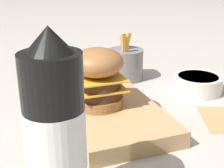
{
  "coord_description": "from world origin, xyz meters",
  "views": [
    {
      "loc": [
        0.51,
        -0.13,
        0.3
      ],
      "look_at": [
        -0.04,
        0.07,
        0.08
      ],
      "focal_mm": 50.0,
      "sensor_mm": 36.0,
      "label": 1
    }
  ],
  "objects": [
    {
      "name": "fries_basket",
      "position": [
        -0.27,
        0.2,
        0.04
      ],
      "size": [
        0.1,
        0.1,
        0.14
      ],
      "color": "slate",
      "rests_on": "ground_plane"
    },
    {
      "name": "ground_plane",
      "position": [
        0.0,
        0.0,
        0.0
      ],
      "size": [
        6.0,
        6.0,
        0.0
      ],
      "primitive_type": "plane",
      "color": "#B7B2A8"
    },
    {
      "name": "side_bowl",
      "position": [
        -0.11,
        0.33,
        0.02
      ],
      "size": [
        0.12,
        0.12,
        0.04
      ],
      "color": "silver",
      "rests_on": "ground_plane"
    },
    {
      "name": "serving_board",
      "position": [
        -0.04,
        0.07,
        0.02
      ],
      "size": [
        0.29,
        0.18,
        0.03
      ],
      "color": "tan",
      "rests_on": "ground_plane"
    },
    {
      "name": "burger",
      "position": [
        -0.06,
        0.05,
        0.09
      ],
      "size": [
        0.1,
        0.1,
        0.12
      ],
      "color": "#9E6638",
      "rests_on": "serving_board"
    },
    {
      "name": "ketchup_bottle",
      "position": [
        0.18,
        -0.08,
        0.11
      ],
      "size": [
        0.07,
        0.07,
        0.24
      ],
      "color": "black",
      "rests_on": "ground_plane"
    }
  ]
}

